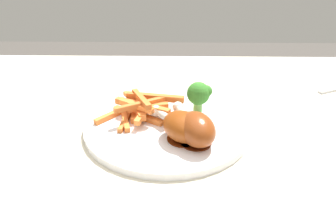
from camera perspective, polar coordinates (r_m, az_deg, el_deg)
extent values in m
cube|color=beige|center=(0.56, -0.21, -6.32)|extent=(1.25, 0.86, 0.03)
cylinder|color=white|center=(0.59, 0.00, -2.24)|extent=(0.29, 0.29, 0.01)
cylinder|color=#7BBD59|center=(0.61, 5.08, 0.90)|extent=(0.02, 0.02, 0.02)
sphere|color=#357828|center=(0.60, 5.18, 3.16)|extent=(0.04, 0.04, 0.04)
sphere|color=#357828|center=(0.60, 6.52, 3.56)|extent=(0.02, 0.02, 0.02)
sphere|color=#357828|center=(0.60, 6.61, 3.77)|extent=(0.01, 0.01, 0.01)
sphere|color=#357828|center=(0.61, 4.09, 3.31)|extent=(0.02, 0.02, 0.02)
cube|color=orange|center=(0.60, -5.16, -0.56)|extent=(0.09, 0.06, 0.01)
cube|color=orange|center=(0.61, -6.46, 1.08)|extent=(0.05, 0.06, 0.01)
cube|color=orange|center=(0.59, -4.42, 1.00)|extent=(0.10, 0.06, 0.01)
cube|color=orange|center=(0.58, -3.41, 0.84)|extent=(0.07, 0.02, 0.01)
cube|color=orange|center=(0.62, -5.22, 0.74)|extent=(0.01, 0.10, 0.01)
cube|color=orange|center=(0.59, -1.49, -0.29)|extent=(0.05, 0.04, 0.01)
cube|color=orange|center=(0.58, -5.43, 1.00)|extent=(0.06, 0.05, 0.01)
cube|color=#CD692C|center=(0.60, -2.20, 2.52)|extent=(0.10, 0.03, 0.01)
cube|color=orange|center=(0.60, -3.75, 0.59)|extent=(0.03, 0.11, 0.01)
cube|color=orange|center=(0.59, -5.22, 0.41)|extent=(0.04, 0.07, 0.01)
cube|color=orange|center=(0.58, -4.30, 1.40)|extent=(0.10, 0.06, 0.01)
cube|color=orange|center=(0.62, -5.54, 1.75)|extent=(0.06, 0.08, 0.01)
cube|color=orange|center=(0.60, -2.85, 1.15)|extent=(0.05, 0.06, 0.01)
cube|color=orange|center=(0.58, -7.38, -1.65)|extent=(0.02, 0.06, 0.01)
cube|color=orange|center=(0.59, -4.54, 2.21)|extent=(0.04, 0.07, 0.01)
cube|color=orange|center=(0.59, -7.30, -1.31)|extent=(0.03, 0.07, 0.01)
cube|color=orange|center=(0.60, -9.94, -0.69)|extent=(0.05, 0.05, 0.01)
cylinder|color=#5C210C|center=(0.53, 4.79, -5.19)|extent=(0.05, 0.05, 0.00)
ellipsoid|color=brown|center=(0.52, 4.89, -2.92)|extent=(0.08, 0.09, 0.05)
cylinder|color=beige|center=(0.57, 2.41, -0.06)|extent=(0.03, 0.04, 0.01)
sphere|color=silver|center=(0.59, 1.67, 0.87)|extent=(0.02, 0.02, 0.02)
cylinder|color=#622309|center=(0.54, 2.58, -4.53)|extent=(0.05, 0.05, 0.00)
ellipsoid|color=#8C3B10|center=(0.53, 2.63, -2.51)|extent=(0.09, 0.09, 0.05)
cylinder|color=beige|center=(0.57, -1.08, -0.36)|extent=(0.03, 0.03, 0.01)
sphere|color=silver|center=(0.58, -2.01, 0.23)|extent=(0.02, 0.02, 0.02)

